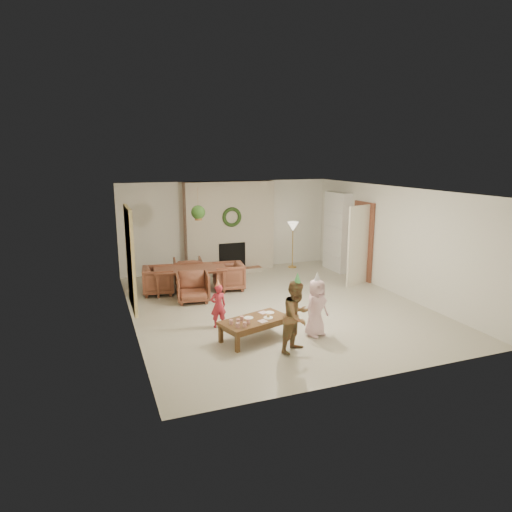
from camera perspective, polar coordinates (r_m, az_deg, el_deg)
name	(u,v)px	position (r m, az deg, el deg)	size (l,w,h in m)	color
floor	(275,306)	(9.81, 2.48, -6.34)	(7.00, 7.00, 0.00)	#B7B29E
ceiling	(277,190)	(9.30, 2.62, 8.38)	(7.00, 7.00, 0.00)	white
wall_back	(227,226)	(12.72, -3.64, 3.86)	(7.00, 7.00, 0.00)	silver
wall_front	(374,298)	(6.51, 14.73, -5.15)	(7.00, 7.00, 0.00)	silver
wall_left	(129,261)	(8.78, -15.79, -0.62)	(7.00, 7.00, 0.00)	silver
wall_right	(394,240)	(10.99, 17.11, 1.91)	(7.00, 7.00, 0.00)	silver
fireplace_mass	(230,227)	(12.53, -3.37, 3.73)	(2.50, 0.40, 2.50)	#592017
fireplace_hearth	(234,271)	(12.45, -2.82, -1.93)	(1.60, 0.30, 0.12)	brown
fireplace_firebox	(232,256)	(12.51, -3.08, -0.01)	(0.75, 0.12, 0.75)	black
fireplace_wreath	(232,217)	(12.27, -3.07, 4.96)	(0.54, 0.54, 0.10)	#1D3815
floor_lamp_base	(292,267)	(13.15, 4.62, -1.37)	(0.25, 0.25, 0.03)	gold
floor_lamp_post	(293,246)	(13.01, 4.67, 1.23)	(0.03, 0.03, 1.20)	gold
floor_lamp_shade	(293,227)	(12.91, 4.71, 3.75)	(0.32, 0.32, 0.27)	beige
bookshelf_carcass	(337,232)	(12.80, 10.25, 3.05)	(0.30, 1.00, 2.20)	white
bookshelf_shelf_a	(336,254)	(12.91, 10.06, 0.20)	(0.30, 0.92, 0.03)	white
bookshelf_shelf_b	(336,241)	(12.83, 10.13, 1.95)	(0.30, 0.92, 0.03)	white
bookshelf_shelf_c	(337,226)	(12.76, 10.20, 3.71)	(0.30, 0.92, 0.03)	white
bookshelf_shelf_d	(337,212)	(12.71, 10.27, 5.49)	(0.30, 0.92, 0.03)	white
books_row_lower	(338,251)	(12.74, 10.35, 0.67)	(0.20, 0.40, 0.24)	#A91F21
books_row_mid	(335,235)	(12.84, 9.97, 2.60)	(0.20, 0.44, 0.24)	#295296
books_row_upper	(338,222)	(12.65, 10.38, 4.22)	(0.20, 0.36, 0.22)	#C18629
door_frame	(363,241)	(11.96, 13.41, 1.85)	(0.05, 0.86, 2.04)	brown
door_leaf	(358,246)	(11.45, 12.88, 1.30)	(0.05, 0.80, 2.00)	beige
curtain_panel	(130,259)	(8.97, -15.65, -0.32)	(0.06, 1.20, 2.00)	beige
dining_table	(190,280)	(10.82, -8.35, -3.00)	(1.69, 0.94, 0.59)	brown
dining_chair_near	(193,287)	(10.10, -8.02, -3.94)	(0.70, 0.72, 0.65)	brown
dining_chair_far	(188,271)	(11.53, -8.64, -1.87)	(0.70, 0.72, 0.65)	brown
dining_chair_left	(158,280)	(10.79, -12.28, -3.04)	(0.70, 0.72, 0.65)	brown
dining_chair_right	(229,276)	(10.92, -3.50, -2.58)	(0.70, 0.72, 0.65)	brown
hanging_plant_cord	(198,202)	(10.36, -7.39, 6.78)	(0.01, 0.01, 0.70)	tan
hanging_plant_pot	(198,218)	(10.40, -7.33, 4.86)	(0.16, 0.16, 0.12)	brown
hanging_plant_foliage	(198,212)	(10.38, -7.35, 5.52)	(0.32, 0.32, 0.32)	#244918
coffee_table_top	(255,321)	(7.99, -0.18, -8.21)	(1.22, 0.61, 0.06)	brown
coffee_table_apron	(255,324)	(8.01, -0.18, -8.65)	(1.13, 0.52, 0.08)	brown
coffee_leg_fl	(237,343)	(7.57, -2.38, -10.98)	(0.07, 0.07, 0.32)	brown
coffee_leg_fr	(287,328)	(8.21, 4.00, -9.05)	(0.07, 0.07, 0.32)	brown
coffee_leg_bl	(221,334)	(7.95, -4.50, -9.82)	(0.07, 0.07, 0.32)	brown
coffee_leg_br	(270,320)	(8.56, 1.75, -8.10)	(0.07, 0.07, 0.32)	brown
cup_a	(238,325)	(7.60, -2.35, -8.78)	(0.07, 0.07, 0.08)	silver
cup_b	(231,322)	(7.74, -3.17, -8.38)	(0.07, 0.07, 0.08)	silver
cup_c	(245,325)	(7.62, -1.45, -8.70)	(0.07, 0.07, 0.08)	silver
cup_d	(238,321)	(7.77, -2.28, -8.30)	(0.07, 0.07, 0.08)	silver
cup_e	(248,322)	(7.75, -0.99, -8.32)	(0.07, 0.07, 0.08)	silver
cup_f	(242,318)	(7.89, -1.82, -7.93)	(0.07, 0.07, 0.08)	silver
plate_a	(249,318)	(8.04, -0.94, -7.84)	(0.17, 0.17, 0.01)	white
plate_b	(268,318)	(8.05, 1.57, -7.82)	(0.17, 0.17, 0.01)	white
plate_c	(270,312)	(8.30, 1.75, -7.18)	(0.17, 0.17, 0.01)	white
food_scoop	(268,316)	(8.03, 1.57, -7.57)	(0.07, 0.07, 0.07)	tan
napkin_left	(263,321)	(7.88, 0.86, -8.27)	(0.14, 0.14, 0.01)	#E4A8BA
napkin_right	(263,312)	(8.29, 0.91, -7.18)	(0.14, 0.14, 0.01)	#E4A8BA
child_red	(218,306)	(8.55, -4.82, -6.33)	(0.31, 0.20, 0.84)	#B32634
party_hat_red	(218,283)	(8.41, -4.87, -3.40)	(0.11, 0.11, 0.16)	gold
child_plaid	(297,316)	(7.48, 5.19, -7.64)	(0.59, 0.46, 1.21)	#953828
party_hat_plaid	(297,278)	(7.28, 5.29, -2.84)	(0.14, 0.14, 0.20)	#55C666
child_pink	(316,308)	(8.17, 7.66, -6.51)	(0.51, 0.33, 1.05)	#F2C2CC
party_hat_pink	(317,277)	(8.00, 7.78, -2.66)	(0.14, 0.14, 0.19)	silver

